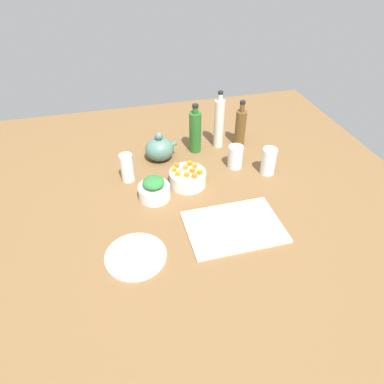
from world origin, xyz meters
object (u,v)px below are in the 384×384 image
at_px(plate_tofu, 136,256).
at_px(bottle_1, 195,131).
at_px(cutting_board, 234,227).
at_px(bowl_carrots, 188,178).
at_px(bowl_greens, 154,192).
at_px(bottle_2, 219,123).
at_px(drinking_glass_1, 235,157).
at_px(drinking_glass_2, 127,168).
at_px(teapot, 160,149).
at_px(bottle_0, 240,127).
at_px(drinking_glass_0, 269,161).

height_order(plate_tofu, bottle_1, bottle_1).
xyz_separation_m(cutting_board, bowl_carrots, (-0.10, 0.30, 0.03)).
relative_size(bowl_greens, bottle_2, 0.45).
relative_size(bowl_greens, bowl_carrots, 0.83).
bearing_deg(bottle_2, bowl_carrots, -129.09).
bearing_deg(bowl_greens, bottle_2, 41.21).
xyz_separation_m(cutting_board, drinking_glass_1, (0.14, 0.38, 0.05)).
relative_size(bowl_carrots, bottle_2, 0.54).
bearing_deg(plate_tofu, drinking_glass_1, 40.40).
bearing_deg(drinking_glass_2, cutting_board, -48.99).
distance_m(teapot, bottle_0, 0.41).
bearing_deg(cutting_board, bottle_0, 67.93).
relative_size(plate_tofu, teapot, 1.37).
xyz_separation_m(bottle_1, bottle_2, (0.12, 0.02, 0.02)).
bearing_deg(teapot, bottle_0, 5.47).
bearing_deg(drinking_glass_1, teapot, 155.34).
relative_size(bowl_greens, drinking_glass_1, 1.23).
distance_m(cutting_board, bottle_1, 0.57).
bearing_deg(cutting_board, drinking_glass_0, 48.43).
height_order(bottle_1, drinking_glass_2, bottle_1).
distance_m(drinking_glass_1, drinking_glass_2, 0.48).
height_order(bowl_carrots, bottle_0, bottle_0).
height_order(cutting_board, bottle_1, bottle_1).
height_order(plate_tofu, bottle_0, bottle_0).
bearing_deg(bottle_2, bowl_greens, -138.79).
relative_size(teapot, bottle_0, 0.66).
bearing_deg(drinking_glass_1, bowl_greens, -161.34).
bearing_deg(drinking_glass_1, drinking_glass_0, -33.76).
bearing_deg(plate_tofu, drinking_glass_0, 28.97).
bearing_deg(bottle_0, teapot, -174.53).
relative_size(bottle_0, drinking_glass_0, 1.87).
distance_m(plate_tofu, bowl_carrots, 0.44).
distance_m(bowl_carrots, drinking_glass_2, 0.26).
distance_m(bottle_0, drinking_glass_1, 0.21).
distance_m(bottle_2, drinking_glass_1, 0.21).
relative_size(bowl_greens, drinking_glass_2, 1.02).
relative_size(bowl_carrots, bottle_0, 0.67).
bearing_deg(bottle_1, cutting_board, -89.83).
bearing_deg(bottle_0, bowl_greens, -146.57).
relative_size(bowl_carrots, drinking_glass_2, 1.22).
bearing_deg(bottle_1, teapot, -169.47).
xyz_separation_m(plate_tofu, teapot, (0.19, 0.58, 0.05)).
height_order(plate_tofu, bowl_carrots, bowl_carrots).
xyz_separation_m(drinking_glass_1, drinking_glass_2, (-0.48, 0.02, 0.01)).
bearing_deg(bowl_carrots, drinking_glass_1, 17.96).
relative_size(cutting_board, drinking_glass_2, 2.77).
distance_m(bottle_1, drinking_glass_1, 0.23).
bearing_deg(cutting_board, drinking_glass_2, 131.01).
bearing_deg(bottle_1, bottle_2, 7.07).
relative_size(bowl_carrots, drinking_glass_0, 1.26).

